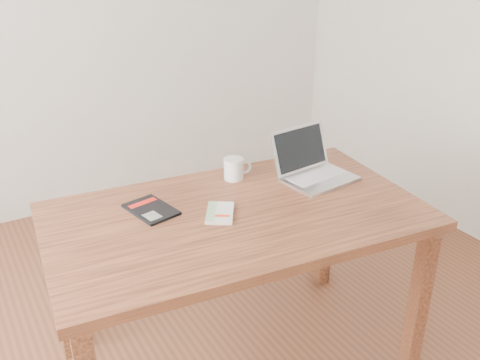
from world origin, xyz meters
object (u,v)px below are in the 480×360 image
laptop (313,168)px  coffee_mug (234,168)px  white_guidebook (220,213)px  desk (237,232)px  black_guidebook (151,209)px

laptop → coffee_mug: (-0.30, 0.16, 0.00)m
white_guidebook → coffee_mug: bearing=83.0°
desk → black_guidebook: 0.35m
coffee_mug → desk: bearing=-106.3°
black_guidebook → coffee_mug: (0.43, 0.10, 0.04)m
laptop → coffee_mug: size_ratio=2.62×
black_guidebook → coffee_mug: coffee_mug is taller
laptop → desk: bearing=-172.6°
black_guidebook → desk: bearing=-43.7°
black_guidebook → laptop: laptop is taller
black_guidebook → coffee_mug: size_ratio=1.88×
desk → white_guidebook: (-0.07, 0.02, 0.10)m
white_guidebook → black_guidebook: (-0.22, 0.16, -0.00)m
white_guidebook → coffee_mug: coffee_mug is taller
laptop → black_guidebook: bearing=168.4°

